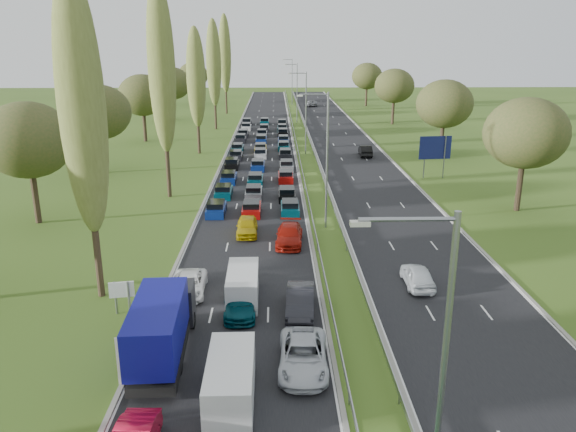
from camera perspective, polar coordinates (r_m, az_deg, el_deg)
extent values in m
plane|color=#38541A|center=(86.65, 1.73, 6.56)|extent=(260.00, 260.00, 0.00)
cube|color=black|center=(89.02, -2.73, 6.83)|extent=(10.50, 215.00, 0.04)
cube|color=black|center=(89.69, 5.98, 6.84)|extent=(10.50, 215.00, 0.04)
cube|color=gray|center=(88.96, 0.90, 7.20)|extent=(0.06, 215.00, 0.32)
cube|color=gray|center=(89.07, 2.39, 7.20)|extent=(0.06, 215.00, 0.32)
cylinder|color=gray|center=(17.00, 15.07, -19.28)|extent=(0.18, 0.18, 12.00)
cylinder|color=gray|center=(49.27, 3.98, 5.49)|extent=(0.18, 0.18, 12.00)
cylinder|color=gray|center=(83.76, 1.83, 10.34)|extent=(0.18, 0.18, 12.00)
cylinder|color=gray|center=(118.55, 0.92, 12.35)|extent=(0.18, 0.18, 12.00)
cylinder|color=gray|center=(153.44, 0.42, 13.45)|extent=(0.18, 0.18, 12.00)
cylinder|color=#2D2116|center=(38.01, -18.88, -2.74)|extent=(0.44, 0.44, 7.20)
ellipsoid|color=olive|center=(36.13, -20.23, 10.51)|extent=(2.80, 2.80, 16.00)
cylinder|color=#2D2116|center=(61.35, -12.13, 5.52)|extent=(0.44, 0.44, 7.92)
ellipsoid|color=olive|center=(60.21, -12.72, 14.58)|extent=(2.80, 2.80, 17.60)
cylinder|color=#2D2116|center=(85.79, -9.07, 8.44)|extent=(0.44, 0.44, 6.48)
ellipsoid|color=olive|center=(84.98, -9.33, 13.72)|extent=(2.80, 2.80, 14.40)
cylinder|color=#2D2116|center=(110.35, -7.38, 10.61)|extent=(0.44, 0.44, 7.20)
ellipsoid|color=olive|center=(109.72, -7.56, 15.17)|extent=(2.80, 2.80, 16.00)
cylinder|color=#2D2116|center=(135.08, -6.29, 11.98)|extent=(0.44, 0.44, 7.92)
ellipsoid|color=olive|center=(134.57, -6.43, 16.08)|extent=(2.80, 2.80, 17.60)
cylinder|color=#2D2116|center=(56.34, -24.26, 1.74)|extent=(0.56, 0.56, 4.84)
ellipsoid|color=#38471E|center=(55.31, -24.93, 7.02)|extent=(8.00, 8.00, 6.80)
cylinder|color=#2D2116|center=(75.61, -18.29, 6.00)|extent=(0.56, 0.56, 4.84)
ellipsoid|color=#38471E|center=(74.85, -18.67, 9.96)|extent=(8.00, 8.00, 6.80)
cylinder|color=#2D2116|center=(98.51, -14.34, 8.75)|extent=(0.56, 0.56, 4.84)
ellipsoid|color=#38471E|center=(97.92, -14.58, 11.80)|extent=(8.00, 8.00, 6.80)
cylinder|color=#2D2116|center=(125.74, -11.55, 10.65)|extent=(0.56, 0.56, 4.84)
ellipsoid|color=#38471E|center=(125.28, -11.69, 13.05)|extent=(8.00, 8.00, 6.80)
cylinder|color=#2D2116|center=(157.19, -9.52, 12.00)|extent=(0.56, 0.56, 4.84)
ellipsoid|color=#38471E|center=(156.83, -9.62, 13.92)|extent=(8.00, 8.00, 6.80)
cylinder|color=#2D2116|center=(59.76, 22.44, 2.77)|extent=(0.56, 0.56, 4.84)
ellipsoid|color=#38471E|center=(58.79, 23.03, 7.76)|extent=(8.00, 8.00, 6.80)
cylinder|color=#2D2116|center=(84.65, 15.33, 7.37)|extent=(0.56, 0.56, 4.84)
ellipsoid|color=#38471E|center=(83.97, 15.62, 10.92)|extent=(8.00, 8.00, 6.80)
cylinder|color=#2D2116|center=(118.30, 10.61, 10.32)|extent=(0.56, 0.56, 4.84)
ellipsoid|color=#38471E|center=(117.81, 10.75, 12.86)|extent=(8.00, 8.00, 6.80)
cylinder|color=#2D2116|center=(152.55, 7.96, 11.92)|extent=(0.56, 0.56, 4.84)
ellipsoid|color=#38471E|center=(152.18, 8.04, 13.90)|extent=(8.00, 8.00, 6.80)
cube|color=navy|center=(54.81, -7.29, 0.60)|extent=(1.75, 4.00, 0.80)
cube|color=#053F4C|center=(61.08, -6.55, 2.35)|extent=(1.75, 4.00, 0.80)
cube|color=navy|center=(67.43, -6.04, 3.78)|extent=(1.75, 4.00, 0.80)
cube|color=black|center=(75.30, -5.70, 5.20)|extent=(1.75, 4.00, 0.80)
cube|color=black|center=(80.94, -5.28, 6.05)|extent=(1.75, 4.00, 0.80)
cube|color=#053F4C|center=(86.51, -5.15, 6.78)|extent=(1.75, 4.00, 0.80)
cube|color=black|center=(95.47, -4.83, 7.76)|extent=(1.75, 4.00, 0.80)
cube|color=black|center=(100.65, -4.57, 8.25)|extent=(1.75, 4.00, 0.80)
cube|color=silver|center=(109.12, -4.25, 8.95)|extent=(1.75, 4.00, 0.80)
cube|color=black|center=(115.91, -4.19, 9.44)|extent=(1.75, 4.00, 0.80)
cube|color=#A50C0A|center=(54.52, -3.71, 0.61)|extent=(1.75, 4.00, 0.80)
cube|color=slate|center=(60.47, -3.50, 2.28)|extent=(1.75, 4.00, 0.80)
cube|color=#053F4C|center=(66.21, -3.33, 3.60)|extent=(1.75, 4.00, 0.80)
cube|color=navy|center=(74.06, -3.08, 5.06)|extent=(1.75, 4.00, 0.80)
cube|color=silver|center=(81.94, -2.81, 6.24)|extent=(1.75, 4.00, 0.80)
cube|color=#BF990C|center=(86.36, -2.80, 6.81)|extent=(1.75, 4.00, 0.80)
cube|color=navy|center=(94.30, -2.74, 7.69)|extent=(1.75, 4.00, 0.80)
cube|color=slate|center=(100.70, -2.66, 8.29)|extent=(1.75, 4.00, 0.80)
cube|color=black|center=(106.85, -2.43, 8.81)|extent=(1.75, 4.00, 0.80)
cube|color=#053F4C|center=(116.26, -2.40, 9.49)|extent=(1.75, 4.00, 0.80)
cube|color=#053F4C|center=(54.68, 0.20, 0.70)|extent=(1.75, 4.00, 0.80)
cube|color=black|center=(59.64, -0.12, 2.10)|extent=(1.75, 4.00, 0.80)
cube|color=#A50C0A|center=(67.66, -0.24, 3.92)|extent=(1.75, 4.00, 0.80)
cube|color=slate|center=(73.68, -0.15, 5.02)|extent=(1.75, 4.00, 0.80)
cube|color=black|center=(81.67, -0.28, 6.23)|extent=(1.75, 4.00, 0.80)
cube|color=#053F4C|center=(88.01, -0.45, 7.02)|extent=(1.75, 4.00, 0.80)
cube|color=navy|center=(93.76, -0.48, 7.65)|extent=(1.75, 4.00, 0.80)
cube|color=black|center=(101.58, -0.54, 8.39)|extent=(1.75, 4.00, 0.80)
cube|color=#053F4C|center=(107.08, -0.60, 8.84)|extent=(1.75, 4.00, 0.80)
cube|color=black|center=(113.99, -0.61, 9.35)|extent=(1.75, 4.00, 0.80)
imported|color=white|center=(37.93, -10.05, -6.86)|extent=(2.28, 4.72, 1.30)
imported|color=#043D49|center=(35.01, -4.87, -8.70)|extent=(2.04, 4.76, 1.37)
imported|color=#BAA10C|center=(48.65, -4.19, -1.04)|extent=(1.88, 4.49, 1.52)
imported|color=black|center=(34.75, 1.24, -8.65)|extent=(1.96, 4.88, 1.58)
imported|color=silver|center=(29.34, 1.55, -14.00)|extent=(2.66, 5.41, 1.48)
imported|color=#961309|center=(46.31, 0.14, -1.95)|extent=(2.47, 5.34, 1.51)
imported|color=silver|center=(39.48, 13.04, -5.91)|extent=(1.83, 4.41, 1.49)
imported|color=black|center=(83.64, 7.86, 6.59)|extent=(1.89, 4.88, 1.59)
imported|color=slate|center=(150.84, 2.45, 11.39)|extent=(2.96, 5.84, 1.58)
cube|color=black|center=(31.01, -12.50, -12.67)|extent=(2.29, 8.57, 0.50)
cube|color=navy|center=(29.30, -13.10, -10.77)|extent=(2.38, 6.48, 2.42)
cube|color=silver|center=(26.58, -14.49, -13.99)|extent=(2.32, 0.06, 2.32)
cube|color=black|center=(33.43, -11.55, -8.66)|extent=(2.32, 2.10, 2.20)
cylinder|color=black|center=(33.76, -11.49, -10.38)|extent=(2.00, 1.00, 1.00)
cylinder|color=black|center=(28.54, -13.66, -16.07)|extent=(2.00, 1.00, 1.00)
cube|color=white|center=(26.90, -5.86, -16.34)|extent=(2.11, 5.29, 2.11)
cube|color=black|center=(28.91, -5.50, -13.97)|extent=(2.06, 0.85, 1.69)
cylinder|color=black|center=(28.80, -7.40, -15.70)|extent=(0.26, 0.72, 0.72)
cylinder|color=black|center=(25.89, -4.00, -19.82)|extent=(0.26, 0.72, 0.72)
cube|color=silver|center=(36.42, -4.61, -7.02)|extent=(1.96, 4.90, 1.96)
cube|color=black|center=(38.44, -4.43, -5.84)|extent=(1.91, 0.78, 1.57)
cylinder|color=black|center=(38.19, -5.71, -7.01)|extent=(0.25, 0.67, 0.67)
cylinder|color=black|center=(35.26, -3.36, -9.10)|extent=(0.25, 0.67, 0.67)
cylinder|color=gray|center=(36.17, -17.10, -7.96)|extent=(0.16, 0.16, 2.10)
cylinder|color=gray|center=(35.96, -15.86, -8.00)|extent=(0.16, 0.16, 2.10)
cube|color=white|center=(35.83, -16.55, -7.18)|extent=(1.49, 0.36, 1.00)
cylinder|color=gray|center=(70.71, 13.72, 5.80)|extent=(0.16, 0.16, 5.20)
cylinder|color=gray|center=(71.36, 15.59, 5.76)|extent=(0.16, 0.16, 5.20)
cube|color=navy|center=(70.81, 14.73, 6.73)|extent=(3.98, 0.56, 2.80)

